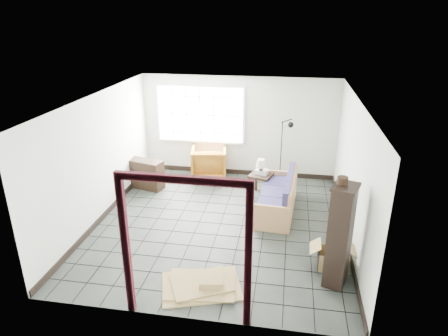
% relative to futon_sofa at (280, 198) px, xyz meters
% --- Properties ---
extents(ground, '(5.50, 5.50, 0.00)m').
position_rel_futon_sofa_xyz_m(ground, '(-1.17, -0.77, -0.31)').
color(ground, black).
rests_on(ground, ground).
extents(room_shell, '(5.02, 5.52, 2.61)m').
position_rel_futon_sofa_xyz_m(room_shell, '(-1.17, -0.74, 1.37)').
color(room_shell, silver).
rests_on(room_shell, ground).
extents(window_panel, '(2.32, 0.08, 1.52)m').
position_rel_futon_sofa_xyz_m(window_panel, '(-2.17, 1.93, 1.29)').
color(window_panel, silver).
rests_on(window_panel, ground).
extents(doorway_trim, '(1.80, 0.08, 2.20)m').
position_rel_futon_sofa_xyz_m(doorway_trim, '(-1.17, -3.47, 1.07)').
color(doorway_trim, '#3C0D17').
rests_on(doorway_trim, ground).
extents(futon_sofa, '(0.85, 1.95, 0.84)m').
position_rel_futon_sofa_xyz_m(futon_sofa, '(0.00, 0.00, 0.00)').
color(futon_sofa, '#895E3E').
rests_on(futon_sofa, ground).
extents(armchair, '(1.00, 0.96, 0.90)m').
position_rel_futon_sofa_xyz_m(armchair, '(-1.90, 1.63, 0.15)').
color(armchair, brown).
rests_on(armchair, ground).
extents(side_table, '(0.61, 0.61, 0.53)m').
position_rel_futon_sofa_xyz_m(side_table, '(-0.48, 0.76, 0.13)').
color(side_table, black).
rests_on(side_table, ground).
extents(table_lamp, '(0.29, 0.29, 0.37)m').
position_rel_futon_sofa_xyz_m(table_lamp, '(-0.48, 0.76, 0.48)').
color(table_lamp, black).
rests_on(table_lamp, side_table).
extents(projector, '(0.33, 0.29, 0.10)m').
position_rel_futon_sofa_xyz_m(projector, '(-0.46, 0.80, 0.28)').
color(projector, silver).
rests_on(projector, side_table).
extents(floor_lamp, '(0.45, 0.43, 1.70)m').
position_rel_futon_sofa_xyz_m(floor_lamp, '(0.04, 1.55, 0.61)').
color(floor_lamp, black).
rests_on(floor_lamp, ground).
extents(console_shelf, '(0.98, 0.59, 0.72)m').
position_rel_futon_sofa_xyz_m(console_shelf, '(-3.32, 0.73, 0.05)').
color(console_shelf, black).
rests_on(console_shelf, ground).
extents(tall_shelf, '(0.49, 0.56, 1.72)m').
position_rel_futon_sofa_xyz_m(tall_shelf, '(0.98, -2.33, 0.57)').
color(tall_shelf, black).
rests_on(tall_shelf, ground).
extents(pot, '(0.20, 0.20, 0.12)m').
position_rel_futon_sofa_xyz_m(pot, '(0.93, -2.29, 1.47)').
color(pot, black).
rests_on(pot, tall_shelf).
extents(open_box, '(0.81, 0.42, 0.45)m').
position_rel_futon_sofa_xyz_m(open_box, '(0.98, -1.92, -0.14)').
color(open_box, olive).
rests_on(open_box, ground).
extents(cardboard_pile, '(1.44, 1.21, 0.18)m').
position_rel_futon_sofa_xyz_m(cardboard_pile, '(-1.11, -2.80, -0.26)').
color(cardboard_pile, olive).
rests_on(cardboard_pile, ground).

